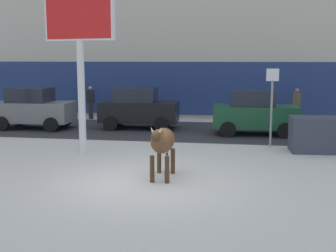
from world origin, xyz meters
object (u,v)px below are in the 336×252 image
(car_grey_hatchback, at_px, (33,108))
(street_sign, at_px, (272,101))
(cow_brown, at_px, (162,142))
(car_black_hatchback, at_px, (139,108))
(car_darkgreen_hatchback, at_px, (255,113))
(billboard, at_px, (79,23))
(pedestrian_near_billboard, at_px, (91,102))
(pedestrian_by_cars, at_px, (296,106))
(dumpster, at_px, (316,134))

(car_grey_hatchback, distance_m, street_sign, 10.78)
(cow_brown, height_order, car_black_hatchback, car_black_hatchback)
(car_darkgreen_hatchback, bearing_deg, cow_brown, -109.09)
(billboard, xyz_separation_m, pedestrian_near_billboard, (-2.65, 8.39, -3.43))
(billboard, relative_size, pedestrian_by_cars, 3.21)
(pedestrian_near_billboard, height_order, dumpster, pedestrian_near_billboard)
(car_grey_hatchback, bearing_deg, cow_brown, -45.51)
(car_darkgreen_hatchback, distance_m, pedestrian_by_cars, 4.08)
(car_black_hatchback, relative_size, pedestrian_by_cars, 2.06)
(pedestrian_near_billboard, bearing_deg, pedestrian_by_cars, 0.00)
(car_darkgreen_hatchback, bearing_deg, billboard, -139.75)
(cow_brown, relative_size, billboard, 0.34)
(car_darkgreen_hatchback, bearing_deg, pedestrian_by_cars, 59.14)
(car_grey_hatchback, relative_size, pedestrian_by_cars, 2.06)
(pedestrian_by_cars, bearing_deg, car_darkgreen_hatchback, -120.86)
(cow_brown, height_order, car_darkgreen_hatchback, car_darkgreen_hatchback)
(car_black_hatchback, bearing_deg, pedestrian_by_cars, 20.54)
(cow_brown, relative_size, car_grey_hatchback, 0.53)
(billboard, bearing_deg, car_darkgreen_hatchback, 40.25)
(car_black_hatchback, relative_size, pedestrian_near_billboard, 2.06)
(billboard, height_order, car_darkgreen_hatchback, billboard)
(car_black_hatchback, xyz_separation_m, pedestrian_near_billboard, (-3.24, 2.73, -0.05))
(car_darkgreen_hatchback, distance_m, pedestrian_near_billboard, 9.12)
(billboard, distance_m, car_grey_hatchback, 7.24)
(pedestrian_near_billboard, height_order, street_sign, street_sign)
(street_sign, bearing_deg, car_grey_hatchback, 165.82)
(dumpster, bearing_deg, cow_brown, -137.13)
(car_grey_hatchback, height_order, car_darkgreen_hatchback, same)
(pedestrian_by_cars, height_order, street_sign, street_sign)
(car_black_hatchback, xyz_separation_m, street_sign, (5.69, -3.43, 0.74))
(dumpster, distance_m, street_sign, 1.92)
(billboard, height_order, car_grey_hatchback, billboard)
(car_black_hatchback, bearing_deg, street_sign, -31.08)
(pedestrian_near_billboard, height_order, pedestrian_by_cars, same)
(car_darkgreen_hatchback, distance_m, street_sign, 2.80)
(car_darkgreen_hatchback, height_order, pedestrian_near_billboard, car_darkgreen_hatchback)
(cow_brown, bearing_deg, pedestrian_by_cars, 66.91)
(cow_brown, height_order, street_sign, street_sign)
(car_darkgreen_hatchback, bearing_deg, car_black_hatchback, 171.47)
(car_grey_hatchback, bearing_deg, dumpster, -15.13)
(pedestrian_near_billboard, bearing_deg, cow_brown, -62.04)
(car_grey_hatchback, height_order, car_black_hatchback, same)
(car_grey_hatchback, xyz_separation_m, dumpster, (11.91, -3.22, -0.33))
(billboard, height_order, street_sign, billboard)
(billboard, bearing_deg, pedestrian_near_billboard, 107.52)
(car_black_hatchback, bearing_deg, dumpster, -29.25)
(cow_brown, bearing_deg, car_grey_hatchback, 134.49)
(car_grey_hatchback, distance_m, car_darkgreen_hatchback, 9.92)
(car_black_hatchback, xyz_separation_m, pedestrian_by_cars, (7.28, 2.73, -0.05))
(car_black_hatchback, distance_m, street_sign, 6.69)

